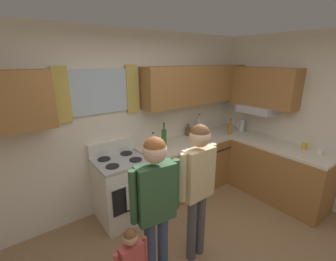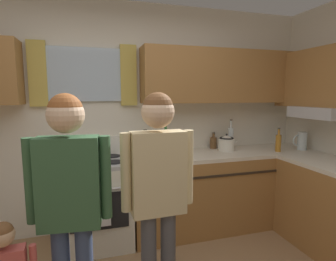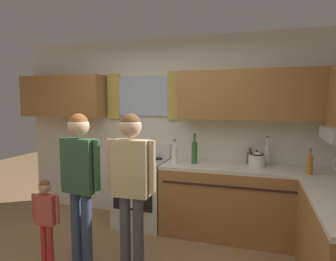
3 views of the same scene
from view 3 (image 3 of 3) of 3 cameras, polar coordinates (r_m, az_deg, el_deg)
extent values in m
cube|color=silver|center=(4.20, 0.01, 0.20)|extent=(4.60, 0.10, 2.60)
cube|color=silver|center=(4.24, -4.90, 6.80)|extent=(0.76, 0.03, 0.57)
cube|color=gold|center=(4.43, -10.60, 6.67)|extent=(0.18, 0.04, 0.67)
cube|color=gold|center=(4.08, 1.18, 6.87)|extent=(0.18, 0.04, 0.67)
cube|color=#9E6B38|center=(4.76, -19.97, 6.35)|extent=(1.35, 0.32, 0.62)
cube|color=#9E6B38|center=(3.78, 17.82, 6.71)|extent=(2.06, 0.32, 0.62)
cube|color=#9E6B38|center=(3.85, 15.99, -13.82)|extent=(2.22, 0.62, 0.86)
cube|color=beige|center=(3.72, 16.18, -7.27)|extent=(2.22, 0.62, 0.04)
cube|color=#2D2319|center=(3.46, 15.98, -10.99)|extent=(2.10, 0.01, 0.02)
cube|color=silver|center=(4.14, -5.18, -12.24)|extent=(0.67, 0.62, 0.86)
cube|color=black|center=(3.85, -7.04, -12.86)|extent=(0.55, 0.01, 0.36)
cylinder|color=#ADADB2|center=(3.76, -7.24, -9.79)|extent=(0.55, 0.02, 0.02)
cube|color=#ADADB2|center=(4.02, -5.24, -6.12)|extent=(0.67, 0.62, 0.04)
cube|color=silver|center=(4.25, -3.85, -3.84)|extent=(0.67, 0.08, 0.20)
cylinder|color=black|center=(3.96, -8.24, -5.97)|extent=(0.17, 0.17, 0.01)
cylinder|color=black|center=(3.83, -3.73, -6.31)|extent=(0.17, 0.17, 0.01)
cylinder|color=black|center=(4.21, -6.62, -5.28)|extent=(0.17, 0.17, 0.01)
cylinder|color=black|center=(4.08, -2.34, -5.57)|extent=(0.17, 0.17, 0.01)
cube|color=silver|center=(3.80, -7.27, -12.44)|extent=(0.20, 0.02, 0.34)
cylinder|color=#2D6633|center=(3.78, 5.23, -4.40)|extent=(0.08, 0.08, 0.28)
cylinder|color=#2D6633|center=(3.75, 5.26, -1.56)|extent=(0.03, 0.03, 0.10)
cylinder|color=#3F382D|center=(3.75, 5.26, -0.69)|extent=(0.03, 0.03, 0.02)
cylinder|color=silver|center=(3.87, 18.94, -4.60)|extent=(0.07, 0.07, 0.26)
cylinder|color=silver|center=(3.85, 19.02, -2.03)|extent=(0.03, 0.03, 0.09)
cylinder|color=#3F382D|center=(3.84, 19.04, -1.23)|extent=(0.03, 0.03, 0.02)
cylinder|color=white|center=(3.77, 1.29, -4.88)|extent=(0.08, 0.08, 0.22)
cylinder|color=white|center=(3.74, 1.29, -2.65)|extent=(0.03, 0.03, 0.08)
cylinder|color=#3F382D|center=(3.74, 1.29, -1.94)|extent=(0.03, 0.03, 0.02)
cylinder|color=#B27223|center=(3.58, 26.15, -6.16)|extent=(0.06, 0.06, 0.20)
cylinder|color=#B27223|center=(3.56, 26.25, -4.03)|extent=(0.02, 0.02, 0.07)
cylinder|color=#3F382D|center=(3.55, 26.28, -3.35)|extent=(0.03, 0.03, 0.02)
cylinder|color=brown|center=(3.93, 15.81, -5.24)|extent=(0.08, 0.08, 0.14)
cylinder|color=brown|center=(3.92, 15.85, -3.88)|extent=(0.03, 0.03, 0.05)
cylinder|color=#3F382D|center=(3.91, 15.86, -3.41)|extent=(0.04, 0.04, 0.02)
cylinder|color=silver|center=(3.76, 17.08, -5.76)|extent=(0.20, 0.20, 0.14)
cone|color=silver|center=(3.74, 17.12, -4.34)|extent=(0.18, 0.18, 0.05)
sphere|color=black|center=(3.74, 17.13, -3.88)|extent=(0.02, 0.02, 0.02)
cone|color=silver|center=(3.76, 19.08, -5.40)|extent=(0.09, 0.04, 0.07)
torus|color=black|center=(3.75, 17.11, -4.49)|extent=(0.17, 0.17, 0.02)
cylinder|color=#38476B|center=(3.24, -15.70, -18.37)|extent=(0.10, 0.10, 0.78)
cylinder|color=#38476B|center=(3.32, -17.62, -17.79)|extent=(0.10, 0.10, 0.78)
cube|color=#335938|center=(3.08, -17.02, -6.63)|extent=(0.37, 0.19, 0.55)
cylinder|color=#335938|center=(2.94, -13.87, -6.68)|extent=(0.07, 0.07, 0.51)
cylinder|color=#335938|center=(3.22, -19.91, -5.80)|extent=(0.07, 0.07, 0.51)
sphere|color=beige|center=(3.02, -17.24, 0.87)|extent=(0.21, 0.21, 0.21)
sphere|color=brown|center=(3.02, -17.25, 1.38)|extent=(0.20, 0.20, 0.20)
cylinder|color=#4C4C51|center=(3.03, -5.86, -19.92)|extent=(0.11, 0.11, 0.78)
cylinder|color=#4C4C51|center=(3.08, -8.41, -19.52)|extent=(0.11, 0.11, 0.78)
cube|color=#D1BC8C|center=(2.83, -7.31, -7.39)|extent=(0.36, 0.16, 0.55)
cylinder|color=#D1BC8C|center=(2.75, -3.17, -7.26)|extent=(0.07, 0.07, 0.51)
cylinder|color=#D1BC8C|center=(2.92, -11.22, -6.63)|extent=(0.07, 0.07, 0.51)
sphere|color=beige|center=(2.77, -7.41, 0.80)|extent=(0.22, 0.22, 0.22)
sphere|color=brown|center=(2.77, -7.42, 1.36)|extent=(0.20, 0.20, 0.20)
cylinder|color=red|center=(3.42, -22.16, -20.30)|extent=(0.06, 0.06, 0.44)
cylinder|color=red|center=(3.47, -23.28, -20.00)|extent=(0.06, 0.06, 0.44)
cube|color=#BF4C47|center=(3.30, -22.97, -14.18)|extent=(0.21, 0.10, 0.31)
cylinder|color=#BF4C47|center=(3.22, -20.96, -14.37)|extent=(0.04, 0.04, 0.29)
cylinder|color=#BF4C47|center=(3.38, -24.90, -13.58)|extent=(0.04, 0.04, 0.29)
sphere|color=tan|center=(3.23, -23.14, -10.18)|extent=(0.12, 0.12, 0.12)
sphere|color=brown|center=(3.23, -23.15, -9.92)|extent=(0.11, 0.11, 0.11)
camera|label=1|loc=(2.91, -53.59, 13.36)|focal=24.54mm
camera|label=2|loc=(1.80, -44.84, 0.24)|focal=28.80mm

